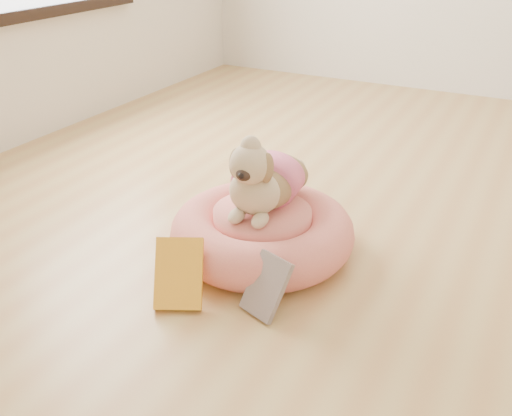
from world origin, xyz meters
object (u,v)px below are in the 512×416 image
at_px(book_yellow, 179,274).
at_px(dog, 264,166).
at_px(pet_bed, 262,232).
at_px(book_white, 266,286).

bearing_deg(book_yellow, dog, 51.64).
xyz_separation_m(pet_bed, book_white, (0.18, -0.31, 0.01)).
distance_m(book_yellow, book_white, 0.29).
bearing_deg(book_yellow, pet_bed, 49.38).
relative_size(dog, book_yellow, 1.88).
bearing_deg(pet_bed, dog, 110.52).
bearing_deg(dog, book_white, -67.71).
bearing_deg(dog, book_yellow, -108.08).
height_order(pet_bed, dog, dog).
bearing_deg(book_white, book_yellow, -144.88).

